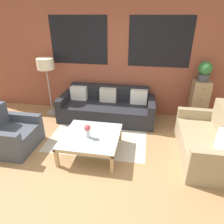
# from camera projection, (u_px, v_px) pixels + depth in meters

# --- Properties ---
(ground_plane) EXTENTS (16.00, 16.00, 0.00)m
(ground_plane) POSITION_uv_depth(u_px,v_px,m) (95.00, 174.00, 3.29)
(ground_plane) COLOR #AD7F51
(wall_back_brick) EXTENTS (8.40, 0.09, 2.80)m
(wall_back_brick) POSITION_uv_depth(u_px,v_px,m) (118.00, 58.00, 4.82)
(wall_back_brick) COLOR brown
(wall_back_brick) RESTS_ON ground_plane
(rug) EXTENTS (2.03, 1.58, 0.00)m
(rug) POSITION_uv_depth(u_px,v_px,m) (99.00, 135.00, 4.35)
(rug) COLOR beige
(rug) RESTS_ON ground_plane
(couch_dark) EXTENTS (2.29, 0.88, 0.78)m
(couch_dark) POSITION_uv_depth(u_px,v_px,m) (107.00, 108.00, 4.92)
(couch_dark) COLOR #232328
(couch_dark) RESTS_ON ground_plane
(settee_vintage) EXTENTS (0.80, 1.58, 0.92)m
(settee_vintage) POSITION_uv_depth(u_px,v_px,m) (207.00, 143.00, 3.55)
(settee_vintage) COLOR tan
(settee_vintage) RESTS_ON ground_plane
(armchair_corner) EXTENTS (0.80, 0.87, 0.84)m
(armchair_corner) POSITION_uv_depth(u_px,v_px,m) (12.00, 135.00, 3.83)
(armchair_corner) COLOR #474C56
(armchair_corner) RESTS_ON ground_plane
(coffee_table) EXTENTS (1.03, 1.03, 0.38)m
(coffee_table) POSITION_uv_depth(u_px,v_px,m) (91.00, 137.00, 3.65)
(coffee_table) COLOR silver
(coffee_table) RESTS_ON ground_plane
(floor_lamp) EXTENTS (0.41, 0.41, 1.43)m
(floor_lamp) POSITION_uv_depth(u_px,v_px,m) (46.00, 66.00, 4.80)
(floor_lamp) COLOR #B2B2B7
(floor_lamp) RESTS_ON ground_plane
(drawer_cabinet) EXTENTS (0.37, 0.39, 1.03)m
(drawer_cabinet) POSITION_uv_depth(u_px,v_px,m) (198.00, 102.00, 4.67)
(drawer_cabinet) COLOR tan
(drawer_cabinet) RESTS_ON ground_plane
(potted_plant) EXTENTS (0.29, 0.29, 0.43)m
(potted_plant) POSITION_uv_depth(u_px,v_px,m) (205.00, 71.00, 4.35)
(potted_plant) COLOR #47474C
(potted_plant) RESTS_ON drawer_cabinet
(flower_vase) EXTENTS (0.11, 0.11, 0.25)m
(flower_vase) POSITION_uv_depth(u_px,v_px,m) (88.00, 130.00, 3.51)
(flower_vase) COLOR silver
(flower_vase) RESTS_ON coffee_table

